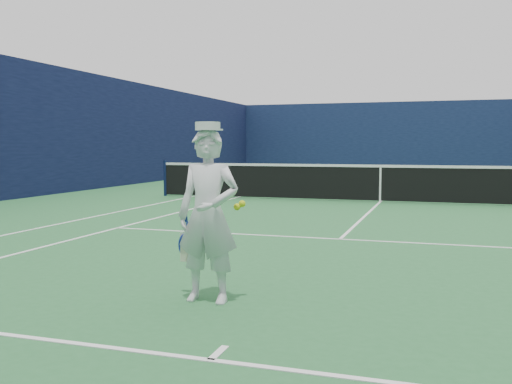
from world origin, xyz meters
TOP-DOWN VIEW (x-y plane):
  - ground at (0.00, 0.00)m, footprint 80.00×80.00m
  - court_markings at (0.00, 0.00)m, footprint 11.03×23.83m
  - windscreen_fence at (0.00, 0.00)m, footprint 20.12×36.12m
  - tennis_net at (0.00, 0.00)m, footprint 12.88×0.09m
  - tennis_player at (-0.61, -10.45)m, footprint 0.77×0.45m

SIDE VIEW (x-z plane):
  - ground at x=0.00m, z-range 0.00..0.00m
  - court_markings at x=0.00m, z-range 0.00..0.01m
  - tennis_net at x=0.00m, z-range 0.02..1.09m
  - tennis_player at x=-0.61m, z-range -0.02..1.72m
  - windscreen_fence at x=0.00m, z-range 0.00..4.00m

